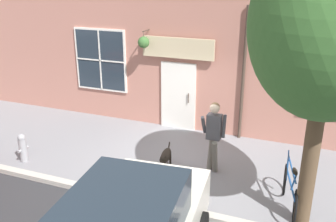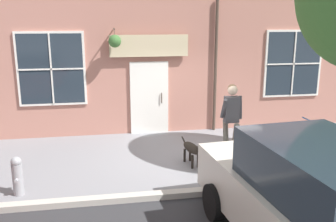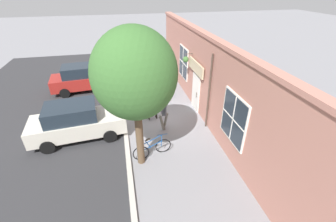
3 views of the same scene
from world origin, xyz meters
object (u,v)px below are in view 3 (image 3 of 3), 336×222
object	(u,v)px
pedestrian_walking	(164,110)
dog_on_leash	(151,113)
street_tree_by_curb	(135,77)
parked_car_nearest_curb	(84,78)
parked_car_mid_block	(76,121)
leaning_bicycle	(152,149)
fire_hydrant	(131,87)

from	to	relation	value
pedestrian_walking	dog_on_leash	xyz separation A→B (m)	(0.46, -1.06, -0.69)
street_tree_by_curb	parked_car_nearest_curb	xyz separation A→B (m)	(2.92, -8.03, -2.91)
pedestrian_walking	parked_car_mid_block	world-z (taller)	pedestrian_walking
dog_on_leash	leaning_bicycle	bearing A→B (deg)	81.91
parked_car_nearest_curb	fire_hydrant	distance (m)	3.26
pedestrian_walking	fire_hydrant	bearing A→B (deg)	-74.37
street_tree_by_curb	parked_car_mid_block	world-z (taller)	street_tree_by_curb
parked_car_mid_block	dog_on_leash	bearing A→B (deg)	-167.61
leaning_bicycle	parked_car_mid_block	bearing A→B (deg)	-33.43
street_tree_by_curb	fire_hydrant	size ratio (longest dim) A/B	7.11
dog_on_leash	parked_car_mid_block	size ratio (longest dim) A/B	0.25
parked_car_nearest_curb	fire_hydrant	bearing A→B (deg)	159.06
leaning_bicycle	parked_car_mid_block	size ratio (longest dim) A/B	0.38
pedestrian_walking	parked_car_mid_block	distance (m)	4.14
street_tree_by_curb	parked_car_mid_block	distance (m)	4.68
pedestrian_walking	street_tree_by_curb	size ratio (longest dim) A/B	0.33
dog_on_leash	street_tree_by_curb	bearing A→B (deg)	73.78
pedestrian_walking	parked_car_mid_block	xyz separation A→B (m)	(4.12, -0.25, -0.21)
pedestrian_walking	fire_hydrant	xyz separation A→B (m)	(1.31, -4.68, -0.69)
pedestrian_walking	leaning_bicycle	xyz separation A→B (m)	(0.88, 1.89, -0.71)
street_tree_by_curb	leaning_bicycle	xyz separation A→B (m)	(-0.53, -0.31, -3.41)
leaning_bicycle	fire_hydrant	bearing A→B (deg)	-86.23
street_tree_by_curb	fire_hydrant	bearing A→B (deg)	-90.80
street_tree_by_curb	parked_car_mid_block	size ratio (longest dim) A/B	1.23
fire_hydrant	parked_car_nearest_curb	bearing A→B (deg)	-20.94
parked_car_nearest_curb	pedestrian_walking	bearing A→B (deg)	126.54
dog_on_leash	parked_car_nearest_curb	xyz separation A→B (m)	(3.86, -4.78, 0.48)
street_tree_by_curb	parked_car_mid_block	xyz separation A→B (m)	(2.72, -2.45, -2.91)
parked_car_nearest_curb	street_tree_by_curb	bearing A→B (deg)	109.97
parked_car_mid_block	leaning_bicycle	bearing A→B (deg)	146.57
pedestrian_walking	parked_car_nearest_curb	xyz separation A→B (m)	(4.32, -5.84, -0.21)
pedestrian_walking	leaning_bicycle	world-z (taller)	pedestrian_walking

